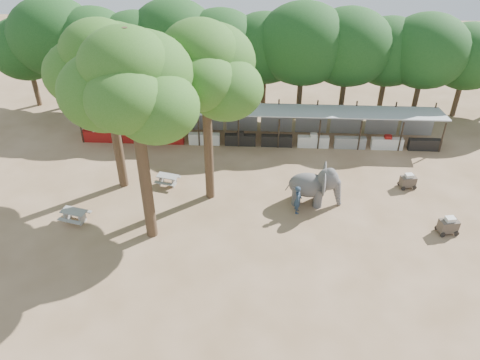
{
  "coord_description": "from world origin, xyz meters",
  "views": [
    {
      "loc": [
        0.28,
        -18.78,
        17.94
      ],
      "look_at": [
        -1.0,
        5.0,
        2.0
      ],
      "focal_mm": 35.0,
      "sensor_mm": 36.0,
      "label": 1
    }
  ],
  "objects_px": {
    "elephant": "(315,185)",
    "handler": "(298,200)",
    "picnic_table_near": "(75,214)",
    "cart_back": "(408,181)",
    "yard_tree_back": "(203,70)",
    "cart_front": "(448,225)",
    "yard_tree_left": "(104,67)",
    "picnic_table_far": "(168,179)",
    "yard_tree_center": "(131,85)"
  },
  "relations": [
    {
      "from": "handler",
      "to": "picnic_table_near",
      "type": "relative_size",
      "value": 1.03
    },
    {
      "from": "yard_tree_left",
      "to": "elephant",
      "type": "xyz_separation_m",
      "value": [
        12.82,
        -1.52,
        -6.87
      ]
    },
    {
      "from": "picnic_table_far",
      "to": "yard_tree_center",
      "type": "bearing_deg",
      "value": -77.71
    },
    {
      "from": "yard_tree_center",
      "to": "picnic_table_far",
      "type": "height_order",
      "value": "yard_tree_center"
    },
    {
      "from": "picnic_table_far",
      "to": "picnic_table_near",
      "type": "bearing_deg",
      "value": -125.47
    },
    {
      "from": "yard_tree_left",
      "to": "handler",
      "type": "bearing_deg",
      "value": -12.47
    },
    {
      "from": "yard_tree_back",
      "to": "cart_front",
      "type": "bearing_deg",
      "value": -12.27
    },
    {
      "from": "elephant",
      "to": "yard_tree_left",
      "type": "bearing_deg",
      "value": -179.79
    },
    {
      "from": "yard_tree_back",
      "to": "yard_tree_center",
      "type": "bearing_deg",
      "value": -126.86
    },
    {
      "from": "yard_tree_left",
      "to": "cart_back",
      "type": "height_order",
      "value": "yard_tree_left"
    },
    {
      "from": "yard_tree_left",
      "to": "handler",
      "type": "relative_size",
      "value": 5.8
    },
    {
      "from": "handler",
      "to": "yard_tree_center",
      "type": "bearing_deg",
      "value": 109.31
    },
    {
      "from": "yard_tree_back",
      "to": "elephant",
      "type": "xyz_separation_m",
      "value": [
        6.82,
        -0.52,
        -7.22
      ]
    },
    {
      "from": "elephant",
      "to": "handler",
      "type": "xyz_separation_m",
      "value": [
        -1.09,
        -1.08,
        -0.38
      ]
    },
    {
      "from": "yard_tree_back",
      "to": "picnic_table_far",
      "type": "relative_size",
      "value": 6.76
    },
    {
      "from": "handler",
      "to": "cart_front",
      "type": "bearing_deg",
      "value": -96.19
    },
    {
      "from": "cart_front",
      "to": "picnic_table_far",
      "type": "bearing_deg",
      "value": 155.75
    },
    {
      "from": "handler",
      "to": "cart_back",
      "type": "bearing_deg",
      "value": -63.62
    },
    {
      "from": "yard_tree_left",
      "to": "cart_back",
      "type": "relative_size",
      "value": 9.23
    },
    {
      "from": "yard_tree_back",
      "to": "picnic_table_near",
      "type": "distance_m",
      "value": 11.64
    },
    {
      "from": "picnic_table_near",
      "to": "cart_front",
      "type": "bearing_deg",
      "value": 14.44
    },
    {
      "from": "handler",
      "to": "picnic_table_near",
      "type": "height_order",
      "value": "handler"
    },
    {
      "from": "picnic_table_far",
      "to": "cart_front",
      "type": "xyz_separation_m",
      "value": [
        17.32,
        -4.14,
        0.1
      ]
    },
    {
      "from": "yard_tree_left",
      "to": "yard_tree_center",
      "type": "distance_m",
      "value": 5.92
    },
    {
      "from": "elephant",
      "to": "handler",
      "type": "relative_size",
      "value": 1.85
    },
    {
      "from": "elephant",
      "to": "picnic_table_near",
      "type": "xyz_separation_m",
      "value": [
        -14.6,
        -2.72,
        -0.82
      ]
    },
    {
      "from": "handler",
      "to": "cart_front",
      "type": "xyz_separation_m",
      "value": [
        8.72,
        -1.55,
        -0.39
      ]
    },
    {
      "from": "yard_tree_left",
      "to": "cart_back",
      "type": "xyz_separation_m",
      "value": [
        19.25,
        0.52,
        -7.68
      ]
    },
    {
      "from": "yard_tree_left",
      "to": "elephant",
      "type": "height_order",
      "value": "yard_tree_left"
    },
    {
      "from": "yard_tree_center",
      "to": "cart_front",
      "type": "relative_size",
      "value": 9.36
    },
    {
      "from": "picnic_table_near",
      "to": "cart_front",
      "type": "height_order",
      "value": "cart_front"
    },
    {
      "from": "cart_front",
      "to": "cart_back",
      "type": "bearing_deg",
      "value": 93.55
    },
    {
      "from": "handler",
      "to": "picnic_table_far",
      "type": "height_order",
      "value": "handler"
    },
    {
      "from": "elephant",
      "to": "cart_front",
      "type": "xyz_separation_m",
      "value": [
        7.63,
        -2.62,
        -0.76
      ]
    },
    {
      "from": "picnic_table_near",
      "to": "cart_back",
      "type": "height_order",
      "value": "cart_back"
    },
    {
      "from": "yard_tree_center",
      "to": "picnic_table_far",
      "type": "bearing_deg",
      "value": 88.6
    },
    {
      "from": "yard_tree_left",
      "to": "yard_tree_center",
      "type": "bearing_deg",
      "value": -59.04
    },
    {
      "from": "yard_tree_back",
      "to": "handler",
      "type": "distance_m",
      "value": 9.64
    },
    {
      "from": "yard_tree_left",
      "to": "picnic_table_far",
      "type": "bearing_deg",
      "value": 0.03
    },
    {
      "from": "yard_tree_left",
      "to": "picnic_table_near",
      "type": "relative_size",
      "value": 5.99
    },
    {
      "from": "picnic_table_near",
      "to": "picnic_table_far",
      "type": "xyz_separation_m",
      "value": [
        4.9,
        4.24,
        -0.04
      ]
    },
    {
      "from": "yard_tree_center",
      "to": "picnic_table_near",
      "type": "distance_m",
      "value": 9.96
    },
    {
      "from": "yard_tree_back",
      "to": "picnic_table_near",
      "type": "relative_size",
      "value": 6.17
    },
    {
      "from": "yard_tree_back",
      "to": "cart_back",
      "type": "distance_m",
      "value": 15.56
    },
    {
      "from": "elephant",
      "to": "picnic_table_far",
      "type": "height_order",
      "value": "elephant"
    },
    {
      "from": "cart_front",
      "to": "cart_back",
      "type": "distance_m",
      "value": 4.81
    },
    {
      "from": "cart_back",
      "to": "yard_tree_back",
      "type": "bearing_deg",
      "value": 175.55
    },
    {
      "from": "handler",
      "to": "cart_front",
      "type": "height_order",
      "value": "handler"
    },
    {
      "from": "cart_back",
      "to": "handler",
      "type": "bearing_deg",
      "value": -168.51
    },
    {
      "from": "yard_tree_left",
      "to": "cart_front",
      "type": "xyz_separation_m",
      "value": [
        20.44,
        -4.14,
        -7.64
      ]
    }
  ]
}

